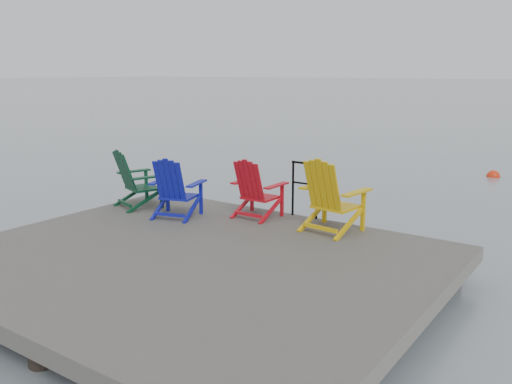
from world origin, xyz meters
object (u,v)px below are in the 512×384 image
Objects in this scene: chair_blue at (175,188)px; chair_yellow at (331,195)px; chair_red at (256,188)px; buoy_a at (493,177)px; chair_green at (136,179)px; handrail at (305,184)px.

chair_blue is 0.89× the size of chair_yellow.
chair_red is 0.88× the size of chair_yellow.
buoy_a is at bearing 93.45° from chair_yellow.
chair_green is at bearing 157.26° from chair_blue.
chair_yellow is 8.70m from buoy_a.
buoy_a is at bearing 55.83° from chair_blue.
chair_red is (2.08, 0.63, -0.02)m from chair_green.
chair_blue is 1.29m from chair_red.
handrail is 0.95× the size of chair_red.
chair_green reaches higher than buoy_a.
chair_yellow is (0.71, -0.49, 0.00)m from handrail.
handrail is 8.29m from buoy_a.
chair_green is at bearing -113.07° from buoy_a.
chair_green reaches higher than chair_red.
chair_red is at bearing 36.49° from chair_green.
chair_green is 1.02× the size of chair_blue.
handrail is at bearing -98.58° from buoy_a.
chair_red is (-0.62, -0.48, -0.06)m from handrail.
buoy_a is at bearing 81.42° from handrail.
handrail is 2.54× the size of buoy_a.
buoy_a is at bearing 78.06° from chair_red.
chair_blue is at bearing -107.34° from buoy_a.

